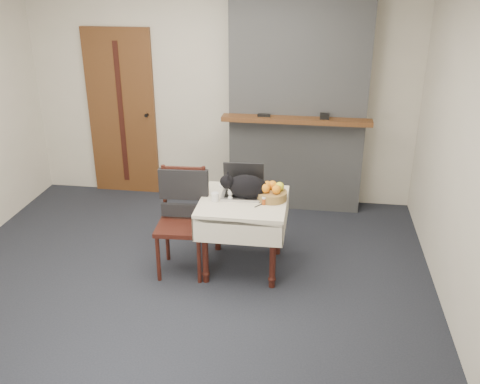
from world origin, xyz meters
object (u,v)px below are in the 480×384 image
object	(u,v)px
side_table	(243,211)
cat	(247,187)
laptop	(243,187)
fruit_basket	(272,193)
pill_bottle	(264,201)
door	(122,113)
cream_jar	(215,197)
chair	(183,206)

from	to	relation	value
side_table	cat	xyz separation A→B (m)	(0.03, 0.04, 0.22)
laptop	fruit_basket	bearing A→B (deg)	-19.98
pill_bottle	fruit_basket	world-z (taller)	fruit_basket
fruit_basket	door	bearing A→B (deg)	140.86
pill_bottle	side_table	bearing A→B (deg)	157.23
door	cream_jar	size ratio (longest dim) A/B	25.50
laptop	fruit_basket	world-z (taller)	laptop
fruit_basket	side_table	bearing A→B (deg)	-168.69
chair	cream_jar	bearing A→B (deg)	-6.35
door	pill_bottle	bearing A→B (deg)	-42.24
side_table	chair	size ratio (longest dim) A/B	0.80
side_table	pill_bottle	world-z (taller)	pill_bottle
door	cream_jar	xyz separation A→B (m)	(1.46, -1.71, -0.26)
chair	laptop	bearing A→B (deg)	15.96
fruit_basket	laptop	bearing A→B (deg)	163.14
door	chair	distance (m)	2.08
laptop	cream_jar	bearing A→B (deg)	-141.44
fruit_basket	pill_bottle	bearing A→B (deg)	-114.16
door	chair	xyz separation A→B (m)	(1.15, -1.69, -0.37)
side_table	pill_bottle	bearing A→B (deg)	-22.77
cat	cream_jar	world-z (taller)	cat
cat	chair	distance (m)	0.62
fruit_basket	chair	bearing A→B (deg)	-173.23
pill_bottle	fruit_basket	xyz separation A→B (m)	(0.06, 0.13, 0.03)
cream_jar	chair	world-z (taller)	chair
door	pill_bottle	size ratio (longest dim) A/B	27.74
cream_jar	pill_bottle	bearing A→B (deg)	-2.15
cream_jar	chair	distance (m)	0.33
laptop	cream_jar	distance (m)	0.30
door	chair	bearing A→B (deg)	-55.67
cream_jar	chair	bearing A→B (deg)	176.46
door	cat	distance (m)	2.37
cat	pill_bottle	xyz separation A→B (m)	(0.16, -0.12, -0.07)
cat	laptop	bearing A→B (deg)	109.48
chair	pill_bottle	bearing A→B (deg)	-5.54
side_table	cream_jar	bearing A→B (deg)	-165.53
side_table	laptop	world-z (taller)	laptop
cream_jar	fruit_basket	bearing A→B (deg)	12.90
side_table	cat	world-z (taller)	cat
door	fruit_basket	size ratio (longest dim) A/B	7.26
door	side_table	bearing A→B (deg)	-43.92
laptop	cat	xyz separation A→B (m)	(0.05, -0.09, 0.04)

